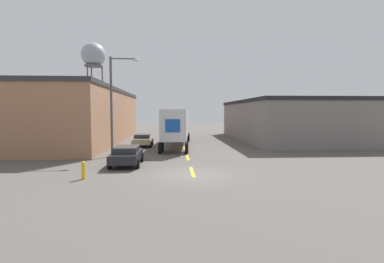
{
  "coord_description": "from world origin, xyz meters",
  "views": [
    {
      "loc": [
        -1.19,
        -17.55,
        3.75
      ],
      "look_at": [
        0.53,
        9.33,
        1.95
      ],
      "focal_mm": 28.0,
      "sensor_mm": 36.0,
      "label": 1
    }
  ],
  "objects_px": {
    "parked_car_left_far": "(143,140)",
    "street_lamp": "(115,99)",
    "water_tower": "(93,56)",
    "fire_hydrant": "(83,170)",
    "parked_car_left_near": "(127,155)",
    "semi_truck": "(177,124)"
  },
  "relations": [
    {
      "from": "parked_car_left_far",
      "to": "street_lamp",
      "type": "height_order",
      "value": "street_lamp"
    },
    {
      "from": "parked_car_left_far",
      "to": "water_tower",
      "type": "relative_size",
      "value": 0.24
    },
    {
      "from": "parked_car_left_far",
      "to": "street_lamp",
      "type": "distance_m",
      "value": 8.31
    },
    {
      "from": "fire_hydrant",
      "to": "water_tower",
      "type": "bearing_deg",
      "value": 103.6
    },
    {
      "from": "parked_car_left_far",
      "to": "fire_hydrant",
      "type": "relative_size",
      "value": 4.4
    },
    {
      "from": "parked_car_left_near",
      "to": "water_tower",
      "type": "relative_size",
      "value": 0.24
    },
    {
      "from": "semi_truck",
      "to": "parked_car_left_near",
      "type": "distance_m",
      "value": 12.08
    },
    {
      "from": "water_tower",
      "to": "fire_hydrant",
      "type": "height_order",
      "value": "water_tower"
    },
    {
      "from": "semi_truck",
      "to": "water_tower",
      "type": "bearing_deg",
      "value": 121.68
    },
    {
      "from": "semi_truck",
      "to": "parked_car_left_near",
      "type": "bearing_deg",
      "value": -104.09
    },
    {
      "from": "parked_car_left_far",
      "to": "fire_hydrant",
      "type": "xyz_separation_m",
      "value": [
        -1.73,
        -15.72,
        -0.23
      ]
    },
    {
      "from": "street_lamp",
      "to": "semi_truck",
      "type": "bearing_deg",
      "value": 53.02
    },
    {
      "from": "semi_truck",
      "to": "water_tower",
      "type": "relative_size",
      "value": 0.77
    },
    {
      "from": "parked_car_left_far",
      "to": "parked_car_left_near",
      "type": "bearing_deg",
      "value": -90.0
    },
    {
      "from": "parked_car_left_far",
      "to": "fire_hydrant",
      "type": "distance_m",
      "value": 15.81
    },
    {
      "from": "water_tower",
      "to": "street_lamp",
      "type": "bearing_deg",
      "value": -73.38
    },
    {
      "from": "parked_car_left_far",
      "to": "parked_car_left_near",
      "type": "xyz_separation_m",
      "value": [
        0.0,
        -11.44,
        0.0
      ]
    },
    {
      "from": "water_tower",
      "to": "parked_car_left_near",
      "type": "bearing_deg",
      "value": -73.02
    },
    {
      "from": "semi_truck",
      "to": "parked_car_left_far",
      "type": "xyz_separation_m",
      "value": [
        -3.69,
        0.06,
        -1.66
      ]
    },
    {
      "from": "semi_truck",
      "to": "street_lamp",
      "type": "height_order",
      "value": "street_lamp"
    },
    {
      "from": "parked_car_left_near",
      "to": "street_lamp",
      "type": "xyz_separation_m",
      "value": [
        -1.6,
        4.36,
        4.05
      ]
    },
    {
      "from": "parked_car_left_far",
      "to": "semi_truck",
      "type": "bearing_deg",
      "value": -0.88
    }
  ]
}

